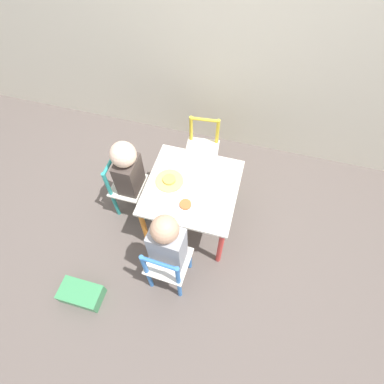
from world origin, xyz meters
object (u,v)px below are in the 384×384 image
(chair_yellow, at_px, (202,150))
(storage_bin, at_px, (81,294))
(kids_table, at_px, (192,192))
(plate_left, at_px, (169,180))
(child_front, at_px, (169,245))
(child_left, at_px, (131,173))
(chair_blue, at_px, (168,266))
(plate_front, at_px, (185,205))
(chair_teal, at_px, (128,187))

(chair_yellow, height_order, storage_bin, chair_yellow)
(kids_table, distance_m, plate_left, 0.18)
(chair_yellow, relative_size, plate_left, 2.83)
(chair_yellow, xyz_separation_m, child_front, (0.03, -0.94, 0.20))
(child_left, height_order, plate_left, child_left)
(chair_blue, bearing_deg, plate_front, -91.37)
(kids_table, xyz_separation_m, plate_left, (-0.16, 0.00, 0.07))
(chair_blue, height_order, child_left, child_left)
(kids_table, xyz_separation_m, plate_front, (-0.00, -0.16, 0.07))
(chair_teal, relative_size, plate_front, 3.19)
(chair_teal, bearing_deg, plate_left, -90.15)
(child_left, relative_size, plate_left, 3.92)
(plate_front, bearing_deg, chair_yellow, 94.33)
(child_left, relative_size, child_front, 0.94)
(chair_teal, xyz_separation_m, child_left, (0.06, -0.00, 0.19))
(kids_table, height_order, plate_left, plate_left)
(kids_table, height_order, chair_yellow, chair_yellow)
(chair_teal, relative_size, plate_left, 2.83)
(kids_table, xyz_separation_m, chair_yellow, (-0.05, 0.50, -0.14))
(kids_table, bearing_deg, chair_teal, 179.67)
(plate_front, bearing_deg, plate_left, 135.00)
(chair_teal, height_order, child_left, child_left)
(kids_table, distance_m, child_left, 0.44)
(kids_table, height_order, chair_blue, chair_blue)
(plate_front, bearing_deg, child_front, -94.61)
(storage_bin, bearing_deg, plate_front, 47.40)
(plate_left, bearing_deg, kids_table, -0.00)
(kids_table, xyz_separation_m, chair_blue, (-0.03, -0.50, -0.14))
(kids_table, xyz_separation_m, chair_teal, (-0.50, 0.00, -0.14))
(child_left, xyz_separation_m, plate_front, (0.44, -0.16, 0.02))
(chair_blue, distance_m, plate_front, 0.40)
(chair_blue, height_order, chair_yellow, same)
(chair_yellow, relative_size, plate_front, 3.19)
(kids_table, distance_m, plate_front, 0.18)
(plate_front, distance_m, storage_bin, 0.94)
(chair_yellow, xyz_separation_m, plate_left, (-0.11, -0.50, 0.21))
(chair_blue, relative_size, child_left, 0.72)
(chair_teal, distance_m, plate_left, 0.40)
(chair_yellow, bearing_deg, child_left, -133.91)
(kids_table, bearing_deg, storage_bin, -126.17)
(child_left, xyz_separation_m, storage_bin, (-0.13, -0.78, -0.40))
(chair_teal, xyz_separation_m, plate_left, (0.34, -0.00, 0.21))
(child_front, height_order, plate_left, child_front)
(kids_table, height_order, child_front, child_front)
(plate_front, bearing_deg, chair_teal, 162.11)
(chair_yellow, bearing_deg, storage_bin, -117.79)
(chair_blue, height_order, plate_left, chair_blue)
(chair_teal, xyz_separation_m, chair_blue, (0.48, -0.50, 0.00))
(chair_yellow, height_order, plate_front, chair_yellow)
(chair_teal, height_order, plate_left, chair_teal)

